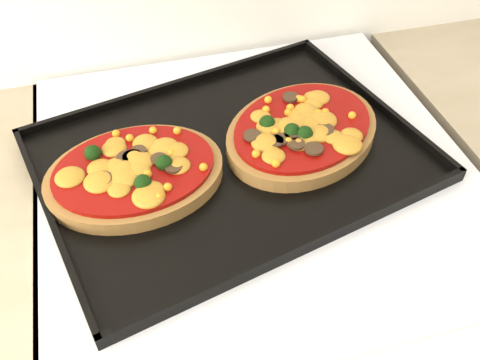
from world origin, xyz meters
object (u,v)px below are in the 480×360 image
object	(u,v)px
stove	(251,332)
pizza_right	(302,129)
baking_tray	(230,154)
pizza_left	(135,172)

from	to	relation	value
stove	pizza_right	bearing A→B (deg)	21.61
stove	baking_tray	bearing A→B (deg)	142.75
stove	pizza_left	xyz separation A→B (m)	(-0.16, 0.01, 0.48)
pizza_right	pizza_left	bearing A→B (deg)	-174.51
baking_tray	pizza_right	world-z (taller)	pizza_right
stove	baking_tray	xyz separation A→B (m)	(-0.03, 0.02, 0.47)
stove	pizza_left	bearing A→B (deg)	177.46
baking_tray	pizza_left	size ratio (longest dim) A/B	2.17
pizza_right	stove	bearing A→B (deg)	-158.39
pizza_left	pizza_right	bearing A→B (deg)	5.49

